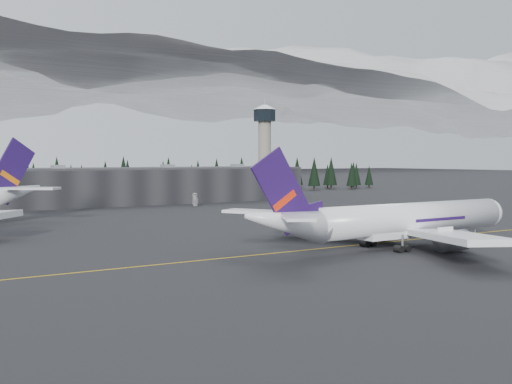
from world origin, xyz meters
TOP-DOWN VIEW (x-y plane):
  - ground at (0.00, 0.00)m, footprint 1400.00×1400.00m
  - taxiline at (0.00, -2.00)m, footprint 400.00×0.40m
  - terminal at (0.00, 125.00)m, footprint 160.00×30.00m
  - control_tower at (75.00, 128.00)m, footprint 10.00×10.00m
  - treeline at (0.00, 162.00)m, footprint 360.00×20.00m
  - jet_main at (9.29, -8.76)m, footprint 60.03×55.45m
  - gse_vehicle_b at (26.87, 97.30)m, footprint 4.88×2.84m

SIDE VIEW (x-z plane):
  - ground at x=0.00m, z-range 0.00..0.00m
  - taxiline at x=0.00m, z-range 0.00..0.02m
  - gse_vehicle_b at x=26.87m, z-range 0.00..1.56m
  - jet_main at x=9.29m, z-range -3.85..13.81m
  - terminal at x=0.00m, z-range 0.00..12.60m
  - treeline at x=0.00m, z-range 0.00..15.00m
  - control_tower at x=75.00m, z-range 4.56..42.26m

